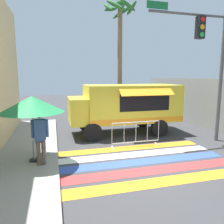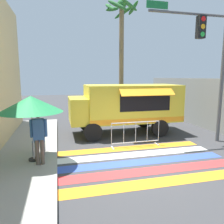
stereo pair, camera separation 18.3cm
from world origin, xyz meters
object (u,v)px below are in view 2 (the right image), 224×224
(food_truck, at_px, (124,104))
(patio_umbrella, at_px, (31,104))
(vendor_person, at_px, (39,134))
(palm_tree, at_px, (121,36))
(folding_chair, at_px, (39,137))
(traffic_signal_pole, at_px, (210,52))
(barricade_front, at_px, (136,134))

(food_truck, distance_m, patio_umbrella, 5.29)
(vendor_person, xyz_separation_m, palm_tree, (4.85, 7.36, 4.45))
(food_truck, bearing_deg, patio_umbrella, -142.20)
(food_truck, relative_size, palm_tree, 0.71)
(folding_chair, distance_m, palm_tree, 9.33)
(traffic_signal_pole, xyz_separation_m, palm_tree, (-2.17, 6.12, 1.64))
(folding_chair, relative_size, vendor_person, 0.56)
(food_truck, height_order, palm_tree, palm_tree)
(vendor_person, bearing_deg, traffic_signal_pole, 18.12)
(traffic_signal_pole, height_order, folding_chair, traffic_signal_pole)
(patio_umbrella, relative_size, palm_tree, 0.28)
(traffic_signal_pole, bearing_deg, folding_chair, -179.16)
(traffic_signal_pole, xyz_separation_m, vendor_person, (-7.02, -1.24, -2.82))
(barricade_front, xyz_separation_m, palm_tree, (1.08, 5.96, 5.07))
(traffic_signal_pole, relative_size, palm_tree, 0.74)
(patio_umbrella, height_order, folding_chair, patio_umbrella)
(vendor_person, relative_size, barricade_front, 0.82)
(palm_tree, bearing_deg, patio_umbrella, -126.16)
(folding_chair, height_order, vendor_person, vendor_person)
(traffic_signal_pole, distance_m, vendor_person, 7.67)
(patio_umbrella, height_order, palm_tree, palm_tree)
(folding_chair, bearing_deg, patio_umbrella, -96.63)
(traffic_signal_pole, bearing_deg, barricade_front, 177.15)
(vendor_person, bearing_deg, food_truck, 50.84)
(food_truck, distance_m, folding_chair, 4.81)
(vendor_person, xyz_separation_m, barricade_front, (3.78, 1.40, -0.62))
(vendor_person, relative_size, palm_tree, 0.22)
(folding_chair, height_order, palm_tree, palm_tree)
(barricade_front, bearing_deg, palm_tree, 79.77)
(traffic_signal_pole, xyz_separation_m, patio_umbrella, (-7.25, -0.84, -1.91))
(barricade_front, bearing_deg, traffic_signal_pole, -2.85)
(palm_tree, bearing_deg, food_truck, -103.93)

